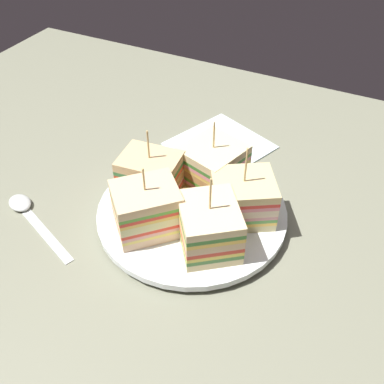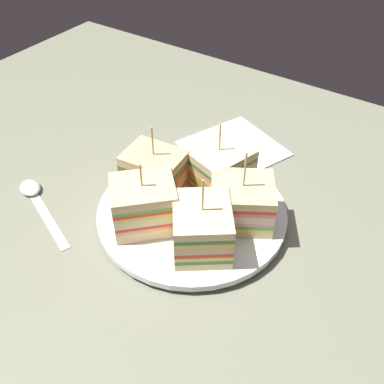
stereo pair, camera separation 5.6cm
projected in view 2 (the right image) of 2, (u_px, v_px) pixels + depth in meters
ground_plane at (192, 222)px, 59.47cm from camera, size 120.66×85.93×1.80cm
plate at (192, 212)px, 58.21cm from camera, size 24.85×24.85×1.61cm
sandwich_wedge_0 at (241, 203)px, 54.53cm from camera, size 10.03×9.69×10.58cm
sandwich_wedge_1 at (219, 167)px, 59.71cm from camera, size 9.09×9.45×9.73cm
sandwich_wedge_2 at (155, 172)px, 58.81cm from camera, size 8.28×6.67×10.00cm
sandwich_wedge_3 at (144, 205)px, 53.78cm from camera, size 9.86×9.85×9.49cm
sandwich_wedge_4 at (202, 228)px, 51.13cm from camera, size 9.86×10.09×10.32cm
chip_pile at (181, 200)px, 57.71cm from camera, size 7.06×8.27×1.73cm
spoon at (35, 196)px, 61.51cm from camera, size 14.87×7.61×1.00cm
napkin at (233, 148)px, 70.17cm from camera, size 17.44×17.63×0.50cm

